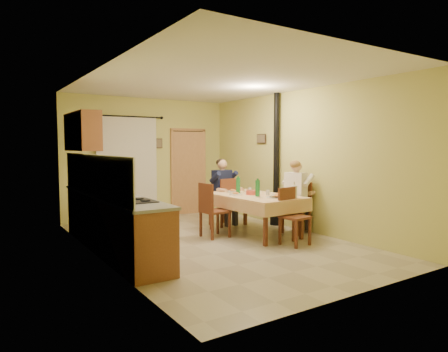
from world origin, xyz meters
TOP-DOWN VIEW (x-y plane):
  - floor at (0.00, 0.00)m, footprint 4.00×6.00m
  - room_shell at (0.00, 0.00)m, footprint 4.04×6.04m
  - kitchen_run at (-1.71, 0.40)m, footprint 0.64×3.64m
  - upper_cabinets at (-1.82, 1.70)m, footprint 0.35×1.40m
  - curtain at (-0.55, 2.90)m, footprint 1.70×0.07m
  - doorway at (1.05, 2.93)m, footprint 0.96×0.22m
  - dining_table at (0.95, 0.12)m, footprint 1.22×1.95m
  - tableware at (0.97, 0.01)m, footprint 0.82×1.61m
  - chair_far at (0.91, 1.14)m, footprint 0.50×0.50m
  - chair_near at (1.03, -0.91)m, footprint 0.46×0.46m
  - chair_right at (1.71, -0.25)m, footprint 0.51×0.51m
  - chair_left at (0.19, 0.33)m, footprint 0.47×0.47m
  - man_far at (0.91, 1.16)m, footprint 0.61×0.50m
  - man_right at (1.69, -0.25)m, footprint 0.54×0.63m
  - stove_flue at (1.90, 0.60)m, footprint 0.24×0.24m
  - picture_back at (0.25, 2.97)m, footprint 0.19×0.03m
  - picture_right at (1.97, 1.20)m, footprint 0.03×0.31m

SIDE VIEW (x-z plane):
  - floor at x=0.00m, z-range -0.01..0.01m
  - chair_near at x=1.03m, z-range -0.20..0.78m
  - chair_right at x=1.71m, z-range -0.20..0.79m
  - chair_left at x=0.19m, z-range -0.21..0.80m
  - chair_far at x=0.91m, z-range -0.21..0.80m
  - dining_table at x=0.95m, z-range 0.00..0.76m
  - kitchen_run at x=-1.71m, z-range -0.30..1.26m
  - tableware at x=0.97m, z-range 0.66..0.99m
  - man_far at x=0.91m, z-range 0.18..1.57m
  - man_right at x=1.69m, z-range 0.18..1.57m
  - stove_flue at x=1.90m, z-range -0.38..2.42m
  - doorway at x=1.05m, z-range -0.02..2.13m
  - curtain at x=-0.55m, z-range 0.15..2.37m
  - picture_back at x=0.25m, z-range 1.64..1.86m
  - room_shell at x=0.00m, z-range 0.41..3.23m
  - picture_right at x=1.97m, z-range 1.75..1.96m
  - upper_cabinets at x=-1.82m, z-range 1.60..2.30m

